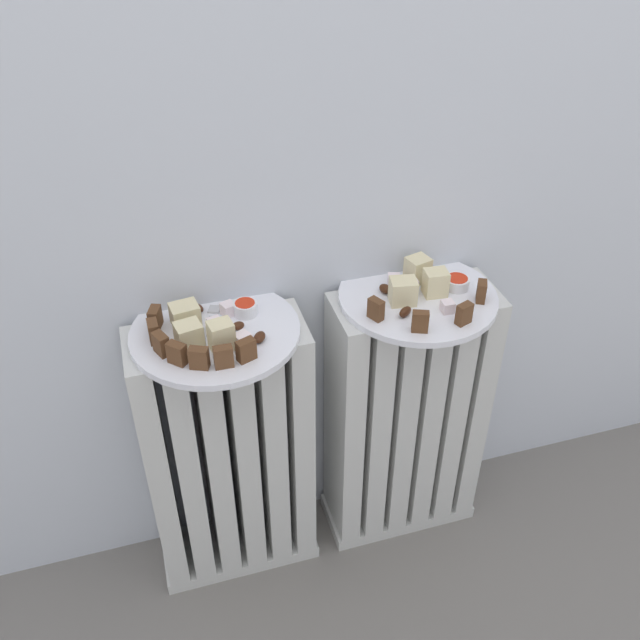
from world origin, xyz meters
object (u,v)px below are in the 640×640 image
object	(u,v)px
radiator_left	(229,457)
jam_bowl_left	(245,308)
plate_right	(418,297)
jam_bowl_right	(457,282)
radiator_right	(405,419)
fork	(210,319)
plate_left	(215,332)

from	to	relation	value
radiator_left	jam_bowl_left	distance (m)	0.34
plate_right	jam_bowl_right	world-z (taller)	jam_bowl_right
plate_right	jam_bowl_left	distance (m)	0.32
jam_bowl_left	jam_bowl_right	distance (m)	0.39
radiator_left	radiator_right	world-z (taller)	same
radiator_right	jam_bowl_right	bearing A→B (deg)	-0.40
jam_bowl_left	fork	bearing A→B (deg)	-179.53
plate_right	jam_bowl_left	world-z (taller)	jam_bowl_left
radiator_left	jam_bowl_right	world-z (taller)	jam_bowl_right
radiator_left	plate_left	size ratio (longest dim) A/B	2.06
radiator_right	plate_right	size ratio (longest dim) A/B	2.06
radiator_right	fork	size ratio (longest dim) A/B	6.27
radiator_right	plate_left	world-z (taller)	plate_left
radiator_right	plate_right	bearing A→B (deg)	0.00
radiator_left	fork	bearing A→B (deg)	95.96
radiator_right	jam_bowl_right	world-z (taller)	jam_bowl_right
plate_left	plate_right	xyz separation A→B (m)	(0.37, 0.00, 0.00)
plate_left	radiator_right	bearing A→B (deg)	0.00
plate_right	jam_bowl_right	size ratio (longest dim) A/B	6.17
plate_left	fork	bearing A→B (deg)	95.96
radiator_left	plate_right	bearing A→B (deg)	0.00
radiator_left	fork	size ratio (longest dim) A/B	6.27
fork	radiator_left	bearing A→B (deg)	-84.04
plate_left	fork	distance (m)	0.03
plate_right	fork	distance (m)	0.38
jam_bowl_left	jam_bowl_right	bearing A→B (deg)	-4.37
jam_bowl_left	radiator_left	bearing A→B (deg)	-153.65
radiator_right	fork	world-z (taller)	fork
plate_right	jam_bowl_left	xyz separation A→B (m)	(-0.31, 0.03, 0.02)
plate_right	jam_bowl_right	bearing A→B (deg)	-0.40
jam_bowl_right	fork	bearing A→B (deg)	176.29
radiator_left	plate_left	bearing A→B (deg)	0.00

